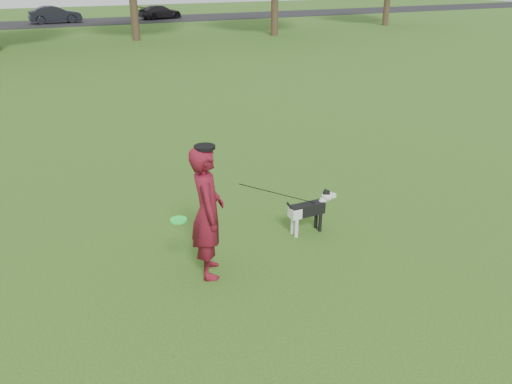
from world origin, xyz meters
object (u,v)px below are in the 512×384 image
car_right (160,12)px  dog (311,208)px  car_mid (55,14)px  man (207,213)px

car_right → dog: bearing=153.4°
dog → car_mid: car_mid is taller
dog → car_right: size_ratio=0.25×
car_mid → car_right: 8.82m
man → car_right: man is taller
man → car_right: (10.59, 40.15, -0.39)m
car_mid → car_right: (8.82, 0.00, -0.10)m
car_mid → dog: bearing=177.9°
car_mid → car_right: bearing=-92.4°
dog → car_right: car_right is taller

